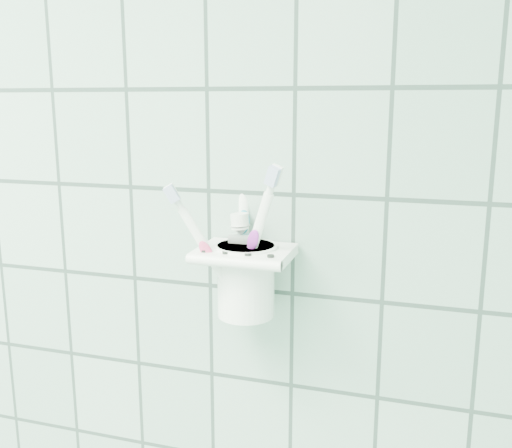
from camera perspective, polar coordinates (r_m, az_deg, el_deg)
holder_bracket at (r=0.72m, az=-1.08°, el=-3.04°), size 0.12×0.10×0.04m
cup at (r=0.73m, az=-1.01°, el=-5.35°), size 0.08×0.08×0.09m
toothbrush_pink at (r=0.70m, az=-1.18°, el=-1.73°), size 0.09×0.04×0.18m
toothbrush_blue at (r=0.72m, az=-1.43°, el=-0.11°), size 0.03×0.07×0.22m
toothbrush_orange at (r=0.73m, az=-2.26°, el=-0.58°), size 0.07×0.04×0.20m
toothpaste_tube at (r=0.73m, az=-1.02°, el=-3.01°), size 0.04×0.03×0.13m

